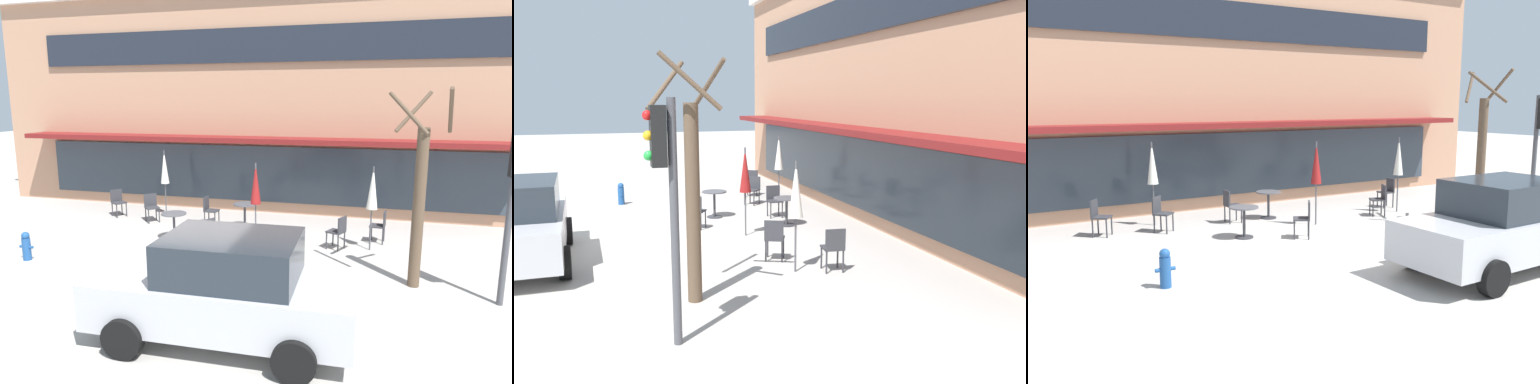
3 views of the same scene
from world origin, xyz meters
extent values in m
plane|color=#ADA8A0|center=(0.00, 0.00, 0.00)|extent=(80.00, 80.00, 0.00)
cube|color=tan|center=(0.00, 10.00, 3.87)|extent=(19.92, 8.00, 7.75)
cube|color=maroon|center=(0.00, 5.45, 2.55)|extent=(16.93, 1.10, 0.16)
cube|color=#1E232D|center=(0.00, 5.94, 5.58)|extent=(15.94, 0.10, 1.10)
cube|color=#2D3842|center=(0.00, 5.94, 1.35)|extent=(15.94, 0.10, 1.90)
cylinder|color=#333338|center=(0.15, 3.91, 0.01)|extent=(0.44, 0.44, 0.03)
cylinder|color=#333338|center=(0.15, 3.91, 0.38)|extent=(0.07, 0.07, 0.70)
cylinder|color=#4C4C51|center=(0.15, 3.91, 0.74)|extent=(0.70, 0.70, 0.03)
cylinder|color=#333338|center=(-1.43, 2.28, 0.01)|extent=(0.44, 0.44, 0.03)
cylinder|color=#333338|center=(-1.43, 2.28, 0.38)|extent=(0.07, 0.07, 0.70)
cylinder|color=#4C4C51|center=(-1.43, 2.28, 0.74)|extent=(0.70, 0.70, 0.03)
cylinder|color=#4C4C51|center=(-2.86, 4.71, 1.10)|extent=(0.04, 0.04, 2.20)
cone|color=silver|center=(-2.86, 4.71, 1.65)|extent=(0.28, 0.28, 1.10)
cylinder|color=#4C4C51|center=(3.87, 2.76, 1.10)|extent=(0.04, 0.04, 2.20)
cone|color=silver|center=(3.87, 2.76, 1.65)|extent=(0.28, 0.28, 1.10)
cylinder|color=#4C4C51|center=(0.84, 2.58, 1.10)|extent=(0.04, 0.04, 2.20)
cone|color=maroon|center=(0.84, 2.58, 1.65)|extent=(0.28, 0.28, 1.10)
cylinder|color=#333338|center=(-4.08, 4.23, 0.23)|extent=(0.04, 0.04, 0.45)
cylinder|color=#333338|center=(-4.27, 3.95, 0.23)|extent=(0.04, 0.04, 0.45)
cylinder|color=#333338|center=(-4.36, 4.42, 0.23)|extent=(0.04, 0.04, 0.45)
cylinder|color=#333338|center=(-4.55, 4.14, 0.23)|extent=(0.04, 0.04, 0.45)
cube|color=#333338|center=(-4.31, 4.19, 0.47)|extent=(0.55, 0.55, 0.04)
cube|color=#333338|center=(-4.46, 4.29, 0.69)|extent=(0.25, 0.36, 0.40)
cylinder|color=#333338|center=(2.77, 2.54, 0.23)|extent=(0.04, 0.04, 0.45)
cylinder|color=#333338|center=(2.91, 2.85, 0.23)|extent=(0.04, 0.04, 0.45)
cylinder|color=#333338|center=(3.08, 2.40, 0.23)|extent=(0.04, 0.04, 0.45)
cylinder|color=#333338|center=(3.22, 2.71, 0.23)|extent=(0.04, 0.04, 0.45)
cube|color=#333338|center=(3.00, 2.62, 0.47)|extent=(0.53, 0.53, 0.04)
cube|color=#333338|center=(3.16, 2.55, 0.69)|extent=(0.20, 0.38, 0.40)
cylinder|color=#333338|center=(-2.66, 3.82, 0.23)|extent=(0.04, 0.04, 0.45)
cylinder|color=#333338|center=(-2.91, 3.58, 0.23)|extent=(0.04, 0.04, 0.45)
cylinder|color=#333338|center=(-2.90, 4.06, 0.23)|extent=(0.04, 0.04, 0.45)
cylinder|color=#333338|center=(-3.14, 3.83, 0.23)|extent=(0.04, 0.04, 0.45)
cube|color=#333338|center=(-2.90, 3.82, 0.47)|extent=(0.57, 0.57, 0.04)
cube|color=#333338|center=(-3.03, 3.95, 0.69)|extent=(0.32, 0.31, 0.40)
cylinder|color=#333338|center=(-0.76, 4.10, 0.23)|extent=(0.04, 0.04, 0.45)
cylinder|color=#333338|center=(-0.77, 3.76, 0.23)|extent=(0.04, 0.04, 0.45)
cylinder|color=#333338|center=(-1.10, 4.11, 0.23)|extent=(0.04, 0.04, 0.45)
cylinder|color=#333338|center=(-1.11, 3.77, 0.23)|extent=(0.04, 0.04, 0.45)
cube|color=#333338|center=(-0.93, 3.94, 0.47)|extent=(0.41, 0.41, 0.04)
cube|color=#333338|center=(-1.11, 3.94, 0.69)|extent=(0.05, 0.40, 0.40)
cylinder|color=#333338|center=(3.85, 3.33, 0.23)|extent=(0.04, 0.04, 0.45)
cylinder|color=#333338|center=(3.89, 3.66, 0.23)|extent=(0.04, 0.04, 0.45)
cylinder|color=#333338|center=(4.19, 3.29, 0.23)|extent=(0.04, 0.04, 0.45)
cylinder|color=#333338|center=(4.23, 3.63, 0.23)|extent=(0.04, 0.04, 0.45)
cube|color=#333338|center=(4.04, 3.48, 0.47)|extent=(0.44, 0.44, 0.04)
cube|color=#333338|center=(4.22, 3.46, 0.69)|extent=(0.08, 0.40, 0.40)
cylinder|color=#333338|center=(-0.49, 1.51, 0.23)|extent=(0.04, 0.04, 0.45)
cylinder|color=#333338|center=(-0.31, 1.80, 0.23)|extent=(0.04, 0.04, 0.45)
cylinder|color=#333338|center=(-0.20, 1.33, 0.23)|extent=(0.04, 0.04, 0.45)
cylinder|color=#333338|center=(-0.02, 1.62, 0.23)|extent=(0.04, 0.04, 0.45)
cube|color=#333338|center=(-0.26, 1.56, 0.47)|extent=(0.55, 0.55, 0.04)
cube|color=#333338|center=(-0.10, 1.47, 0.69)|extent=(0.24, 0.36, 0.40)
cube|color=#B7B7BC|center=(1.66, -2.46, 0.70)|extent=(4.24, 1.90, 0.76)
cube|color=#232B33|center=(1.81, -2.46, 1.42)|extent=(2.14, 1.65, 0.68)
cylinder|color=black|center=(0.34, -1.60, 0.32)|extent=(0.65, 0.24, 0.64)
cylinder|color=black|center=(2.94, -1.53, 0.32)|extent=(0.65, 0.24, 0.64)
cylinder|color=brown|center=(4.81, 0.60, 1.66)|extent=(0.24, 0.24, 3.31)
cylinder|color=brown|center=(5.26, 0.53, 3.63)|extent=(0.23, 0.97, 0.90)
cylinder|color=brown|center=(4.61, 0.93, 3.60)|extent=(0.75, 0.49, 0.84)
cylinder|color=brown|center=(4.48, 0.26, 3.59)|extent=(0.78, 0.75, 0.82)
cylinder|color=#47474C|center=(6.34, 0.09, 1.70)|extent=(0.12, 0.12, 3.40)
cube|color=black|center=(6.34, -0.09, 2.90)|extent=(0.26, 0.20, 0.80)
sphere|color=red|center=(6.34, -0.22, 3.17)|extent=(0.13, 0.13, 0.13)
sphere|color=gold|center=(6.34, -0.22, 2.91)|extent=(0.13, 0.13, 0.13)
sphere|color=green|center=(6.34, -0.22, 2.65)|extent=(0.13, 0.13, 0.13)
cylinder|color=#1E4C8C|center=(-4.20, -0.16, 0.28)|extent=(0.20, 0.20, 0.55)
sphere|color=#1E4C8C|center=(-4.20, -0.16, 0.61)|extent=(0.19, 0.19, 0.19)
cylinder|color=#1E4C8C|center=(-4.33, -0.16, 0.33)|extent=(0.10, 0.07, 0.07)
cylinder|color=#1E4C8C|center=(-4.07, -0.16, 0.33)|extent=(0.10, 0.07, 0.07)
camera|label=1|loc=(3.95, -8.95, 3.85)|focal=32.00mm
camera|label=2|loc=(13.48, -0.88, 3.40)|focal=38.00mm
camera|label=3|loc=(-7.07, -9.06, 3.23)|focal=38.00mm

